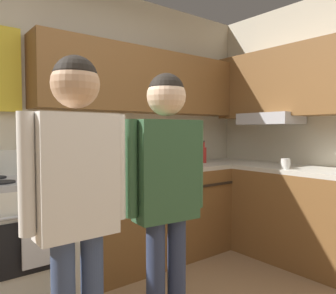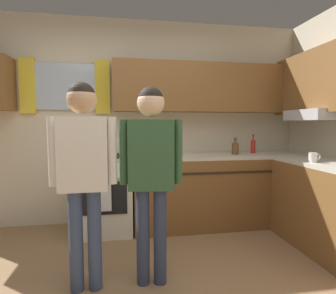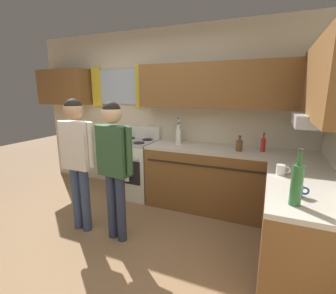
{
  "view_description": "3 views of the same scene",
  "coord_description": "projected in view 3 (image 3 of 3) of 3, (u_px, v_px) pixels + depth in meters",
  "views": [
    {
      "loc": [
        -0.93,
        -1.02,
        1.25
      ],
      "look_at": [
        0.49,
        0.79,
        1.14
      ],
      "focal_mm": 35.06,
      "sensor_mm": 36.0,
      "label": 1
    },
    {
      "loc": [
        -0.06,
        -1.7,
        1.28
      ],
      "look_at": [
        0.4,
        1.04,
        1.04
      ],
      "focal_mm": 28.88,
      "sensor_mm": 36.0,
      "label": 2
    },
    {
      "loc": [
        1.66,
        -1.69,
        1.65
      ],
      "look_at": [
        0.53,
        0.97,
        0.99
      ],
      "focal_mm": 25.77,
      "sensor_mm": 36.0,
      "label": 3
    }
  ],
  "objects": [
    {
      "name": "adult_in_plaid",
      "position": [
        114.0,
        156.0,
        2.58
      ],
      "size": [
        0.49,
        0.21,
        1.56
      ],
      "color": "#2D3856",
      "rests_on": "ground"
    },
    {
      "name": "bottle_tall_clear",
      "position": [
        178.0,
        133.0,
        3.7
      ],
      "size": [
        0.07,
        0.07,
        0.37
      ],
      "color": "silver",
      "rests_on": "kitchen_counter_run"
    },
    {
      "name": "bottle_wine_green",
      "position": [
        297.0,
        184.0,
        1.61
      ],
      "size": [
        0.08,
        0.08,
        0.39
      ],
      "color": "#2D6633",
      "rests_on": "kitchen_counter_run"
    },
    {
      "name": "back_wall_unit",
      "position": [
        163.0,
        104.0,
        3.8
      ],
      "size": [
        4.6,
        0.42,
        2.6
      ],
      "color": "beige",
      "rests_on": "ground"
    },
    {
      "name": "stove_oven",
      "position": [
        135.0,
        167.0,
        3.91
      ],
      "size": [
        0.65,
        0.67,
        1.1
      ],
      "color": "silver",
      "rests_on": "ground"
    },
    {
      "name": "ground_plane",
      "position": [
        85.0,
        254.0,
        2.52
      ],
      "size": [
        12.0,
        12.0,
        0.0
      ],
      "primitive_type": "plane",
      "color": "#93704C"
    },
    {
      "name": "adult_left",
      "position": [
        77.0,
        150.0,
        2.77
      ],
      "size": [
        0.49,
        0.21,
        1.58
      ],
      "color": "#38476B",
      "rests_on": "ground"
    },
    {
      "name": "bottle_squat_brown",
      "position": [
        239.0,
        145.0,
        3.13
      ],
      "size": [
        0.08,
        0.08,
        0.21
      ],
      "color": "brown",
      "rests_on": "kitchen_counter_run"
    },
    {
      "name": "kitchen_counter_run",
      "position": [
        247.0,
        195.0,
        2.89
      ],
      "size": [
        2.24,
        2.01,
        0.9
      ],
      "color": "brown",
      "rests_on": "ground"
    },
    {
      "name": "mug_ceramic_white",
      "position": [
        281.0,
        170.0,
        2.24
      ],
      "size": [
        0.13,
        0.08,
        0.09
      ],
      "color": "white",
      "rests_on": "kitchen_counter_run"
    },
    {
      "name": "bottle_sauce_red",
      "position": [
        263.0,
        145.0,
        3.1
      ],
      "size": [
        0.06,
        0.06,
        0.25
      ],
      "color": "red",
      "rests_on": "kitchen_counter_run"
    },
    {
      "name": "mug_cobalt_blue",
      "position": [
        298.0,
        190.0,
        1.78
      ],
      "size": [
        0.11,
        0.07,
        0.08
      ],
      "color": "#2D479E",
      "rests_on": "kitchen_counter_run"
    },
    {
      "name": "bottle_milk_white",
      "position": [
        179.0,
        136.0,
        3.55
      ],
      "size": [
        0.08,
        0.08,
        0.31
      ],
      "color": "white",
      "rests_on": "kitchen_counter_run"
    }
  ]
}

